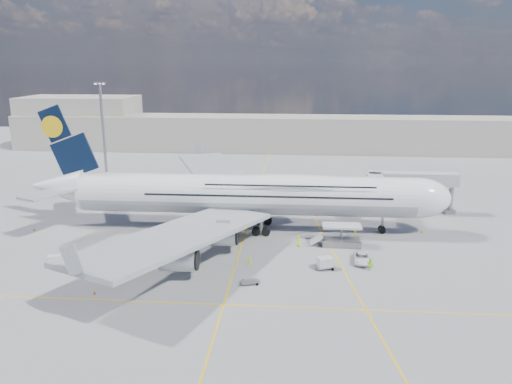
# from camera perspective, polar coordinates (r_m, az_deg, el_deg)

# --- Properties ---
(ground) EXTENTS (300.00, 300.00, 0.00)m
(ground) POSITION_cam_1_polar(r_m,az_deg,el_deg) (84.40, -1.79, -6.48)
(ground) COLOR gray
(ground) RESTS_ON ground
(taxi_line_main) EXTENTS (0.25, 220.00, 0.01)m
(taxi_line_main) POSITION_cam_1_polar(r_m,az_deg,el_deg) (84.39, -1.79, -6.48)
(taxi_line_main) COLOR yellow
(taxi_line_main) RESTS_ON ground
(taxi_line_cross) EXTENTS (120.00, 0.25, 0.01)m
(taxi_line_cross) POSITION_cam_1_polar(r_m,az_deg,el_deg) (66.30, -3.74, -12.72)
(taxi_line_cross) COLOR yellow
(taxi_line_cross) RESTS_ON ground
(taxi_line_diag) EXTENTS (14.16, 99.06, 0.01)m
(taxi_line_diag) POSITION_cam_1_polar(r_m,az_deg,el_deg) (93.45, 7.48, -4.46)
(taxi_line_diag) COLOR yellow
(taxi_line_diag) RESTS_ON ground
(airliner) EXTENTS (77.26, 79.15, 23.71)m
(airliner) POSITION_cam_1_polar(r_m,az_deg,el_deg) (91.70, -0.98, -0.22)
(airliner) COLOR white
(airliner) RESTS_ON ground
(jet_bridge) EXTENTS (18.80, 12.10, 8.50)m
(jet_bridge) POSITION_cam_1_polar(r_m,az_deg,el_deg) (104.03, 16.05, 1.00)
(jet_bridge) COLOR #B7B7BC
(jet_bridge) RESTS_ON ground
(cargo_loader) EXTENTS (8.53, 3.20, 3.67)m
(cargo_loader) POSITION_cam_1_polar(r_m,az_deg,el_deg) (86.56, 9.60, -5.25)
(cargo_loader) COLOR silver
(cargo_loader) RESTS_ON ground
(light_mast) EXTENTS (3.00, 0.70, 25.50)m
(light_mast) POSITION_cam_1_polar(r_m,az_deg,el_deg) (133.63, -17.05, 6.66)
(light_mast) COLOR gray
(light_mast) RESTS_ON ground
(terminal) EXTENTS (180.00, 16.00, 12.00)m
(terminal) POSITION_cam_1_polar(r_m,az_deg,el_deg) (175.12, 1.62, 6.70)
(terminal) COLOR #B2AD9E
(terminal) RESTS_ON ground
(hangar) EXTENTS (40.00, 22.00, 18.00)m
(hangar) POSITION_cam_1_polar(r_m,az_deg,el_deg) (196.02, -19.38, 7.63)
(hangar) COLOR #B2AD9E
(hangar) RESTS_ON ground
(tree_line) EXTENTS (160.00, 6.00, 8.00)m
(tree_line) POSITION_cam_1_polar(r_m,az_deg,el_deg) (221.97, 12.70, 7.54)
(tree_line) COLOR #193814
(tree_line) RESTS_ON ground
(dolly_row_a) EXTENTS (2.71, 1.56, 1.66)m
(dolly_row_a) POSITION_cam_1_polar(r_m,az_deg,el_deg) (85.26, -16.35, -6.23)
(dolly_row_a) COLOR gray
(dolly_row_a) RESTS_ON ground
(dolly_row_b) EXTENTS (3.22, 2.02, 1.91)m
(dolly_row_b) POSITION_cam_1_polar(r_m,az_deg,el_deg) (84.71, -9.93, -5.88)
(dolly_row_b) COLOR gray
(dolly_row_b) RESTS_ON ground
(dolly_row_c) EXTENTS (3.64, 2.42, 0.49)m
(dolly_row_c) POSITION_cam_1_polar(r_m,az_deg,el_deg) (78.94, -9.79, -7.95)
(dolly_row_c) COLOR gray
(dolly_row_c) RESTS_ON ground
(dolly_back) EXTENTS (2.90, 2.05, 1.66)m
(dolly_back) POSITION_cam_1_polar(r_m,az_deg,el_deg) (83.32, -22.05, -7.24)
(dolly_back) COLOR gray
(dolly_back) RESTS_ON ground
(dolly_nose_far) EXTENTS (2.91, 2.02, 0.39)m
(dolly_nose_far) POSITION_cam_1_polar(r_m,az_deg,el_deg) (71.67, -0.69, -10.22)
(dolly_nose_far) COLOR gray
(dolly_nose_far) RESTS_ON ground
(dolly_nose_near) EXTENTS (3.30, 2.49, 1.86)m
(dolly_nose_near) POSITION_cam_1_polar(r_m,az_deg,el_deg) (76.88, 7.87, -8.00)
(dolly_nose_near) COLOR gray
(dolly_nose_near) RESTS_ON ground
(baggage_tug) EXTENTS (3.31, 2.13, 1.91)m
(baggage_tug) POSITION_cam_1_polar(r_m,az_deg,el_deg) (79.39, -10.06, -7.47)
(baggage_tug) COLOR white
(baggage_tug) RESTS_ON ground
(catering_truck_inner) EXTENTS (6.21, 3.48, 3.49)m
(catering_truck_inner) POSITION_cam_1_polar(r_m,az_deg,el_deg) (104.53, -4.49, -1.34)
(catering_truck_inner) COLOR gray
(catering_truck_inner) RESTS_ON ground
(catering_truck_outer) EXTENTS (5.98, 2.40, 3.54)m
(catering_truck_outer) POSITION_cam_1_polar(r_m,az_deg,el_deg) (121.36, -9.89, 0.76)
(catering_truck_outer) COLOR gray
(catering_truck_outer) RESTS_ON ground
(service_van) EXTENTS (2.71, 5.31, 1.43)m
(service_van) POSITION_cam_1_polar(r_m,az_deg,el_deg) (80.31, 11.97, -7.40)
(service_van) COLOR white
(service_van) RESTS_ON ground
(crew_nose) EXTENTS (0.75, 0.77, 1.77)m
(crew_nose) POSITION_cam_1_polar(r_m,az_deg,el_deg) (91.14, 11.22, -4.54)
(crew_nose) COLOR #9FF219
(crew_nose) RESTS_ON ground
(crew_loader) EXTENTS (1.11, 0.98, 1.89)m
(crew_loader) POSITION_cam_1_polar(r_m,az_deg,el_deg) (77.27, 12.95, -8.18)
(crew_loader) COLOR #A5F91A
(crew_loader) RESTS_ON ground
(crew_wing) EXTENTS (0.52, 1.01, 1.64)m
(crew_wing) POSITION_cam_1_polar(r_m,az_deg,el_deg) (78.26, -13.96, -8.04)
(crew_wing) COLOR #E6FF1A
(crew_wing) RESTS_ON ground
(crew_van) EXTENTS (1.10, 1.10, 1.93)m
(crew_van) POSITION_cam_1_polar(r_m,az_deg,el_deg) (85.33, 4.88, -5.59)
(crew_van) COLOR #C6FB1A
(crew_van) RESTS_ON ground
(crew_tug) EXTENTS (1.02, 0.63, 1.53)m
(crew_tug) POSITION_cam_1_polar(r_m,az_deg,el_deg) (77.24, -0.79, -7.94)
(crew_tug) COLOR #A3FF1A
(crew_tug) RESTS_ON ground
(cone_nose) EXTENTS (0.47, 0.47, 0.59)m
(cone_nose) POSITION_cam_1_polar(r_m,az_deg,el_deg) (96.66, 18.40, -4.28)
(cone_nose) COLOR orange
(cone_nose) RESTS_ON ground
(cone_wing_left_inner) EXTENTS (0.42, 0.42, 0.53)m
(cone_wing_left_inner) POSITION_cam_1_polar(r_m,az_deg,el_deg) (108.70, -7.26, -1.55)
(cone_wing_left_inner) COLOR orange
(cone_wing_left_inner) RESTS_ON ground
(cone_wing_left_outer) EXTENTS (0.44, 0.44, 0.56)m
(cone_wing_left_outer) POSITION_cam_1_polar(r_m,az_deg,el_deg) (119.86, -8.34, -0.03)
(cone_wing_left_outer) COLOR orange
(cone_wing_left_outer) RESTS_ON ground
(cone_wing_right_inner) EXTENTS (0.47, 0.47, 0.60)m
(cone_wing_right_inner) POSITION_cam_1_polar(r_m,az_deg,el_deg) (77.27, -10.53, -8.57)
(cone_wing_right_inner) COLOR orange
(cone_wing_right_inner) RESTS_ON ground
(cone_wing_right_outer) EXTENTS (0.43, 0.43, 0.55)m
(cone_wing_right_outer) POSITION_cam_1_polar(r_m,az_deg,el_deg) (72.12, -18.00, -10.86)
(cone_wing_right_outer) COLOR orange
(cone_wing_right_outer) RESTS_ON ground
(cone_tail) EXTENTS (0.42, 0.42, 0.53)m
(cone_tail) POSITION_cam_1_polar(r_m,az_deg,el_deg) (101.58, -24.03, -3.92)
(cone_tail) COLOR orange
(cone_tail) RESTS_ON ground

